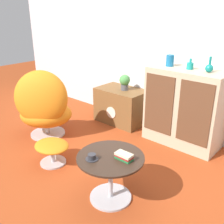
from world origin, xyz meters
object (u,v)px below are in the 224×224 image
tv_console (121,106)px  vase_inner_right (209,68)px  sideboard (184,107)px  coffee_table (111,171)px  vase_leftmost (170,60)px  vase_inner_left (190,66)px  ottoman (52,148)px  egg_chair (44,106)px  teacup (92,157)px  potted_plant (125,82)px  book_stack (124,156)px

tv_console → vase_inner_right: vase_inner_right is taller
sideboard → coffee_table: sideboard is taller
vase_leftmost → vase_inner_left: (0.27, 0.00, -0.03)m
tv_console → ottoman: 1.46m
egg_chair → teacup: bearing=-19.3°
sideboard → tv_console: bearing=-179.9°
tv_console → potted_plant: potted_plant is taller
coffee_table → teacup: (-0.09, -0.14, 0.17)m
tv_console → teacup: (0.97, -1.59, 0.21)m
ottoman → book_stack: bearing=2.2°
vase_inner_left → book_stack: (0.13, -1.41, -0.55)m
sideboard → vase_inner_right: 0.60m
coffee_table → vase_inner_left: bearing=90.7°
sideboard → teacup: bearing=-92.2°
vase_inner_right → book_stack: 1.52m
coffee_table → teacup: teacup is taller
vase_leftmost → teacup: bearing=-82.9°
egg_chair → vase_inner_left: (1.51, 1.10, 0.59)m
egg_chair → teacup: egg_chair is taller
vase_leftmost → book_stack: vase_leftmost is taller
ottoman → vase_inner_left: 1.89m
vase_inner_left → vase_inner_right: bearing=0.0°
coffee_table → potted_plant: potted_plant is taller
sideboard → ottoman: size_ratio=2.35×
potted_plant → teacup: bearing=-60.1°
vase_inner_right → vase_inner_left: bearing=180.0°
potted_plant → ottoman: bearing=-85.7°
coffee_table → book_stack: bearing=21.4°
egg_chair → vase_inner_right: size_ratio=5.39×
tv_console → coffee_table: tv_console is taller
egg_chair → coffee_table: egg_chair is taller
egg_chair → book_stack: (1.64, -0.32, 0.04)m
tv_console → coffee_table: size_ratio=1.24×
tv_console → potted_plant: (0.06, 0.00, 0.40)m
egg_chair → vase_leftmost: 1.76m
egg_chair → vase_inner_left: vase_inner_left is taller
vase_inner_left → teacup: vase_inner_left is taller
coffee_table → teacup: size_ratio=5.35×
tv_console → potted_plant: size_ratio=3.25×
vase_leftmost → book_stack: size_ratio=0.92×
egg_chair → vase_inner_right: bearing=32.2°
tv_console → ottoman: tv_console is taller
egg_chair → ottoman: 0.76m
vase_inner_right → book_stack: size_ratio=1.14×
tv_console → teacup: size_ratio=6.63×
potted_plant → egg_chair: bearing=-115.3°
tv_console → teacup: 1.88m
potted_plant → coffee_table: bearing=-55.3°
vase_inner_right → teacup: bearing=-100.9°
vase_leftmost → vase_inner_right: size_ratio=0.81×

